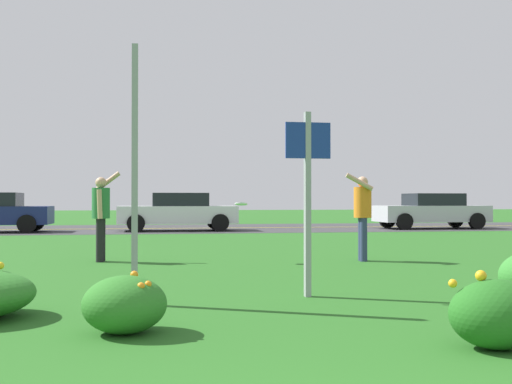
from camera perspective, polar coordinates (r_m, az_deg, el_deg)
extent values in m
plane|color=#26601E|center=(13.83, -6.27, -5.62)|extent=(120.00, 120.00, 0.00)
cube|color=#38383A|center=(26.13, -8.04, -3.31)|extent=(120.00, 8.41, 0.01)
cube|color=yellow|center=(26.13, -8.04, -3.30)|extent=(120.00, 0.16, 0.00)
ellipsoid|color=#23661E|center=(5.38, 21.14, -10.34)|extent=(0.78, 0.64, 0.55)
sphere|color=gold|center=(5.35, 19.80, -7.19)|extent=(0.09, 0.09, 0.09)
sphere|color=gold|center=(5.46, 21.73, -9.19)|extent=(0.08, 0.08, 0.08)
sphere|color=gold|center=(5.31, 17.48, -7.94)|extent=(0.07, 0.07, 0.07)
sphere|color=gold|center=(5.31, 18.22, -9.97)|extent=(0.09, 0.09, 0.09)
sphere|color=gold|center=(5.26, 20.49, -8.73)|extent=(0.08, 0.08, 0.08)
sphere|color=gold|center=(5.51, 20.52, -8.28)|extent=(0.08, 0.08, 0.08)
sphere|color=gold|center=(5.28, 18.83, -9.51)|extent=(0.06, 0.06, 0.06)
ellipsoid|color=#2D7526|center=(5.73, -11.88, -9.99)|extent=(0.75, 0.76, 0.51)
sphere|color=orange|center=(5.95, -11.03, -7.40)|extent=(0.07, 0.07, 0.07)
sphere|color=orange|center=(5.95, -11.91, -8.28)|extent=(0.08, 0.08, 0.08)
sphere|color=orange|center=(5.50, -10.43, -8.43)|extent=(0.07, 0.07, 0.07)
sphere|color=orange|center=(5.57, -9.80, -8.27)|extent=(0.06, 0.06, 0.06)
sphere|color=yellow|center=(6.95, -22.25, -6.22)|extent=(0.08, 0.08, 0.08)
cube|color=#93969B|center=(7.20, -10.99, 1.61)|extent=(0.07, 0.10, 2.94)
cube|color=#93969B|center=(7.67, 4.71, -1.11)|extent=(0.07, 0.10, 2.26)
cube|color=navy|center=(7.67, 4.76, 4.70)|extent=(0.56, 0.03, 0.44)
cylinder|color=#287038|center=(12.32, -13.95, -0.99)|extent=(0.34, 0.34, 0.59)
sphere|color=tan|center=(12.33, -13.94, 0.84)|extent=(0.21, 0.21, 0.21)
cylinder|color=black|center=(12.43, -13.87, -4.24)|extent=(0.14, 0.14, 0.83)
cylinder|color=black|center=(12.27, -14.04, -4.29)|extent=(0.14, 0.14, 0.83)
cylinder|color=tan|center=(12.50, -13.35, 0.93)|extent=(0.50, 0.16, 0.40)
cylinder|color=tan|center=(12.13, -14.05, -1.08)|extent=(0.12, 0.11, 0.55)
cylinder|color=orange|center=(12.28, 9.68, -0.93)|extent=(0.34, 0.34, 0.59)
sphere|color=tan|center=(12.28, 9.68, 0.91)|extent=(0.21, 0.21, 0.21)
cylinder|color=navy|center=(12.22, 9.77, -4.29)|extent=(0.14, 0.14, 0.84)
cylinder|color=navy|center=(12.38, 9.61, -4.24)|extent=(0.14, 0.14, 0.84)
cylinder|color=tan|center=(12.07, 9.40, 0.91)|extent=(0.54, 0.17, 0.35)
cylinder|color=tan|center=(12.47, 9.41, -1.01)|extent=(0.12, 0.11, 0.56)
cylinder|color=white|center=(11.82, -1.36, -1.08)|extent=(0.24, 0.24, 0.07)
torus|color=white|center=(11.82, -1.36, -1.11)|extent=(0.24, 0.24, 0.07)
cube|color=#B7BABF|center=(26.85, 15.65, -1.90)|extent=(4.50, 1.82, 0.66)
cube|color=black|center=(26.89, 15.84, -0.69)|extent=(2.10, 1.64, 0.52)
cylinder|color=black|center=(25.41, 13.37, -2.63)|extent=(0.66, 0.22, 0.66)
cylinder|color=black|center=(27.05, 11.87, -2.52)|extent=(0.66, 0.22, 0.66)
cylinder|color=black|center=(26.79, 19.47, -2.51)|extent=(0.66, 0.22, 0.66)
cylinder|color=black|center=(28.35, 17.70, -2.42)|extent=(0.66, 0.22, 0.66)
cube|color=silver|center=(24.24, -7.18, -2.05)|extent=(4.50, 1.82, 0.66)
cube|color=black|center=(24.23, -6.94, -0.71)|extent=(2.10, 1.64, 0.52)
cylinder|color=black|center=(23.33, -10.88, -2.81)|extent=(0.66, 0.22, 0.66)
cylinder|color=black|center=(25.11, -10.82, -2.66)|extent=(0.66, 0.22, 0.66)
cylinder|color=black|center=(23.49, -3.29, -2.81)|extent=(0.66, 0.22, 0.66)
cylinder|color=black|center=(25.25, -3.76, -2.66)|extent=(0.66, 0.22, 0.66)
cylinder|color=black|center=(23.69, -20.15, -2.75)|extent=(0.66, 0.22, 0.66)
cylinder|color=black|center=(25.45, -19.45, -2.61)|extent=(0.66, 0.22, 0.66)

